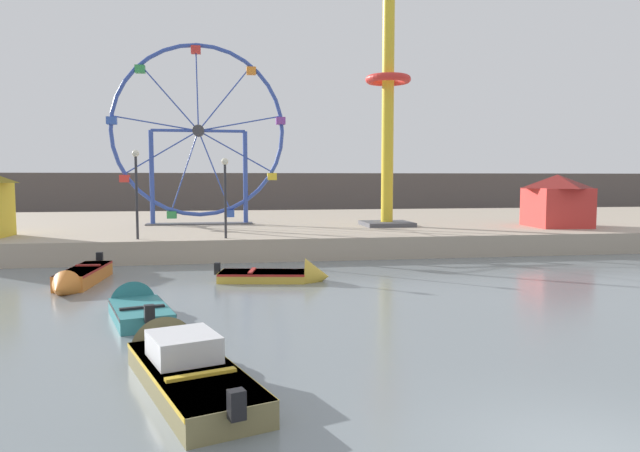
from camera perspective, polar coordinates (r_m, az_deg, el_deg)
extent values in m
cube|color=tan|center=(39.23, -2.11, -0.16)|extent=(110.00, 24.72, 1.07)
cube|color=#564C47|center=(60.08, -4.68, 3.11)|extent=(140.00, 3.00, 4.40)
cube|color=teal|center=(16.58, -17.28, -8.22)|extent=(2.10, 3.10, 0.41)
cube|color=black|center=(16.54, -17.30, -7.66)|extent=(2.11, 3.08, 0.08)
cone|color=teal|center=(18.31, -18.11, -7.02)|extent=(1.46, 1.11, 1.29)
cube|color=black|center=(15.05, -16.46, -8.29)|extent=(0.29, 0.26, 0.44)
cube|color=black|center=(16.19, -17.12, -7.68)|extent=(1.16, 0.48, 0.06)
cube|color=olive|center=(11.05, -12.46, -14.56)|extent=(2.81, 4.61, 0.46)
cube|color=gold|center=(10.99, -12.48, -13.62)|extent=(2.81, 4.58, 0.08)
cone|color=olive|center=(13.61, -15.76, -10.92)|extent=(1.70, 1.59, 1.38)
cube|color=black|center=(8.89, -8.21, -17.04)|extent=(0.29, 0.27, 0.44)
cube|color=silver|center=(11.41, -13.29, -11.46)|extent=(1.53, 1.62, 0.49)
cube|color=gold|center=(10.47, -11.63, -14.15)|extent=(1.22, 0.56, 0.06)
cube|color=gold|center=(21.99, -5.66, -4.94)|extent=(3.44, 1.99, 0.36)
cube|color=#B2231E|center=(21.97, -5.66, -4.59)|extent=(3.42, 2.01, 0.08)
cone|color=gold|center=(21.85, -0.30, -4.98)|extent=(1.12, 1.50, 1.36)
cube|color=black|center=(22.20, -10.09, -4.14)|extent=(0.24, 0.27, 0.44)
cube|color=#B2231E|center=(22.00, -6.71, -4.39)|extent=(0.38, 1.23, 0.06)
cube|color=orange|center=(23.19, -22.20, -4.53)|extent=(1.32, 3.94, 0.55)
cube|color=#B2231E|center=(23.15, -22.22, -3.96)|extent=(1.34, 3.90, 0.08)
cone|color=orange|center=(20.89, -24.14, -5.58)|extent=(1.07, 1.13, 1.00)
cube|color=black|center=(25.07, -20.89, -2.93)|extent=(0.25, 0.22, 0.44)
cube|color=#B2231E|center=(23.60, -21.88, -3.62)|extent=(0.90, 0.22, 0.06)
torus|color=#334CA8|center=(36.01, -11.89, 9.17)|extent=(10.35, 0.24, 10.35)
cylinder|color=#38383D|center=(36.01, -11.89, 9.17)|extent=(0.70, 0.50, 0.70)
cylinder|color=#334CA8|center=(36.08, -15.32, 7.03)|extent=(4.38, 0.08, 2.66)
cube|color=red|center=(36.33, -18.68, 4.45)|extent=(0.56, 0.48, 0.44)
cylinder|color=#334CA8|center=(35.94, -13.15, 5.34)|extent=(1.74, 0.08, 4.80)
cube|color=#33934C|center=(36.06, -14.39, 1.08)|extent=(0.56, 0.48, 0.44)
cylinder|color=#334CA8|center=(35.87, -10.38, 5.43)|extent=(1.87, 0.08, 4.75)
cube|color=#3356B7|center=(35.93, -8.89, 1.23)|extent=(0.56, 0.48, 0.44)
cylinder|color=#334CA8|center=(35.91, -8.31, 7.26)|extent=(4.45, 0.08, 2.53)
cube|color=yellow|center=(35.98, -4.75, 4.88)|extent=(0.56, 0.48, 0.44)
cylinder|color=#334CA8|center=(36.03, -7.89, 9.98)|extent=(4.98, 0.08, 1.03)
cube|color=purple|center=(36.21, -3.91, 10.29)|extent=(0.56, 0.48, 0.44)
cylinder|color=#334CA8|center=(36.19, -9.36, 12.30)|extent=(3.25, 0.08, 3.97)
cube|color=orange|center=(36.49, -6.80, 14.94)|extent=(0.56, 0.48, 0.44)
cylinder|color=#334CA8|center=(36.30, -12.02, 13.14)|extent=(0.15, 0.08, 5.05)
cube|color=red|center=(36.70, -12.14, 16.61)|extent=(0.56, 0.48, 0.44)
cylinder|color=#334CA8|center=(36.31, -14.60, 12.11)|extent=(3.36, 0.08, 3.88)
cube|color=#33934C|center=(36.74, -17.31, 14.54)|extent=(0.56, 0.48, 0.44)
cylinder|color=#334CA8|center=(36.23, -15.90, 9.70)|extent=(5.00, 0.08, 0.88)
cube|color=#3356B7|center=(36.59, -19.84, 9.74)|extent=(0.56, 0.48, 0.44)
cylinder|color=#334CA8|center=(36.11, -16.24, 4.58)|extent=(0.28, 0.28, 5.65)
cylinder|color=#334CA8|center=(35.89, -7.36, 4.72)|extent=(0.28, 0.28, 5.65)
cylinder|color=#334CA8|center=(36.01, -11.89, 9.17)|extent=(5.56, 0.18, 0.18)
cube|color=#4C4C51|center=(36.00, -11.74, 0.22)|extent=(6.36, 1.20, 0.08)
cylinder|color=gold|center=(34.54, 6.69, 10.84)|extent=(0.70, 0.70, 13.00)
torus|color=red|center=(34.82, 6.73, 14.14)|extent=(2.64, 2.64, 0.44)
cube|color=#4C4C51|center=(34.45, 6.59, 0.23)|extent=(2.80, 2.80, 0.24)
cube|color=red|center=(36.18, 22.28, 1.71)|extent=(3.18, 3.61, 2.24)
pyramid|color=maroon|center=(36.14, 22.35, 4.08)|extent=(3.49, 3.97, 0.80)
cylinder|color=#2D2D33|center=(27.28, -9.31, 2.39)|extent=(0.12, 0.12, 3.44)
sphere|color=#F2EACC|center=(27.27, -9.36, 6.29)|extent=(0.32, 0.32, 0.32)
cylinder|color=#2D2D33|center=(27.83, -17.61, 2.64)|extent=(0.12, 0.12, 3.79)
sphere|color=#F2EACC|center=(27.84, -17.72, 6.83)|extent=(0.32, 0.32, 0.32)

